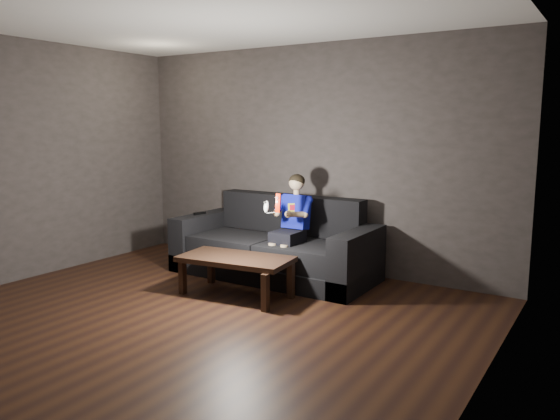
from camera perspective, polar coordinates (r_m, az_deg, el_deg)
The scene contains 10 objects.
floor at distance 4.93m, azimuth -11.42°, elevation -12.06°, with size 5.00×5.00×0.00m, color black.
back_wall at distance 6.65m, azimuth 3.30°, elevation 5.45°, with size 5.00×0.04×2.70m, color #35302E.
right_wall at distance 3.40m, azimuth 19.93°, elevation 1.63°, with size 0.04×5.00×2.70m, color #35302E.
ceiling at distance 4.71m, azimuth -12.49°, elevation 20.36°, with size 5.00×5.00×0.02m, color silver.
sofa at distance 6.38m, azimuth -0.52°, elevation -4.24°, with size 2.36×1.02×0.91m.
child at distance 6.10m, azimuth 1.23°, elevation -0.67°, with size 0.43×0.53×1.06m.
wii_remote_red at distance 5.68m, azimuth -0.19°, elevation 0.73°, with size 0.07×0.08×0.20m.
nunchuk_white at distance 5.78m, azimuth -1.44°, elevation 0.36°, with size 0.06×0.09×0.14m.
wii_remote_black at distance 6.87m, azimuth -8.38°, elevation -0.32°, with size 0.08×0.17×0.03m.
coffee_table at distance 5.62m, azimuth -4.65°, elevation -5.42°, with size 1.20×0.71×0.42m.
Camera 1 is at (3.21, -3.30, 1.75)m, focal length 35.00 mm.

